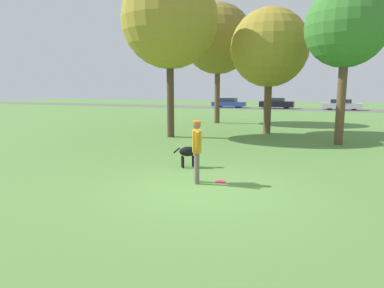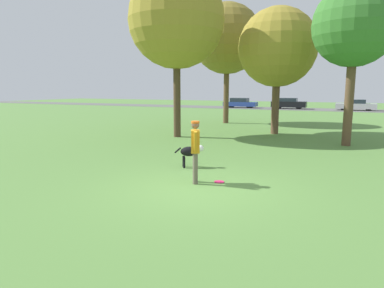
% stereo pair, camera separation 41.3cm
% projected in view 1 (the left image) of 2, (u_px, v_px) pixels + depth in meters
% --- Properties ---
extents(ground_plane, '(120.00, 120.00, 0.00)m').
position_uv_depth(ground_plane, '(201.00, 189.00, 8.60)').
color(ground_plane, '#56843D').
extents(far_road_strip, '(120.00, 6.00, 0.01)m').
position_uv_depth(far_road_strip, '(309.00, 109.00, 41.39)').
color(far_road_strip, '#5B5B59').
rests_on(far_road_strip, ground_plane).
extents(person, '(0.36, 0.62, 1.66)m').
position_uv_depth(person, '(197.00, 147.00, 8.97)').
color(person, '#665B4C').
rests_on(person, ground_plane).
extents(dog, '(0.85, 0.64, 0.70)m').
position_uv_depth(dog, '(190.00, 152.00, 10.87)').
color(dog, black).
rests_on(dog, ground_plane).
extents(frisbee, '(0.27, 0.27, 0.02)m').
position_uv_depth(frisbee, '(220.00, 181.00, 9.21)').
color(frisbee, '#E52366').
rests_on(frisbee, ground_plane).
extents(tree_near_left, '(4.79, 4.79, 8.25)m').
position_uv_depth(tree_near_left, '(170.00, 20.00, 16.88)').
color(tree_near_left, '#4C3826').
rests_on(tree_near_left, ground_plane).
extents(tree_mid_center, '(4.22, 4.22, 6.78)m').
position_uv_depth(tree_mid_center, '(270.00, 48.00, 18.50)').
color(tree_mid_center, brown).
rests_on(tree_mid_center, ground_plane).
extents(tree_far_left, '(4.91, 4.91, 8.41)m').
position_uv_depth(tree_far_left, '(218.00, 39.00, 24.12)').
color(tree_far_left, brown).
rests_on(tree_far_left, ground_plane).
extents(tree_near_right, '(3.48, 3.48, 6.85)m').
position_uv_depth(tree_near_right, '(346.00, 27.00, 14.57)').
color(tree_near_right, brown).
rests_on(tree_near_right, ground_plane).
extents(parked_car_blue, '(4.33, 1.94, 1.28)m').
position_uv_depth(parked_car_blue, '(229.00, 103.00, 45.08)').
color(parked_car_blue, '#284293').
rests_on(parked_car_blue, ground_plane).
extents(parked_car_black, '(4.19, 1.95, 1.34)m').
position_uv_depth(parked_car_black, '(276.00, 103.00, 42.90)').
color(parked_car_black, black).
rests_on(parked_car_black, ground_plane).
extents(parked_car_silver, '(4.29, 1.73, 1.26)m').
position_uv_depth(parked_car_silver, '(342.00, 105.00, 40.02)').
color(parked_car_silver, '#B7B7BC').
rests_on(parked_car_silver, ground_plane).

